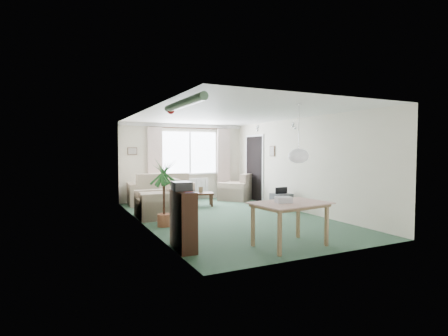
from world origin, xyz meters
name	(u,v)px	position (x,y,z in m)	size (l,w,h in m)	color
ground	(230,217)	(0.00, 0.00, 0.00)	(6.50, 6.50, 0.00)	#2D4B38
window	(190,153)	(0.20, 3.23, 1.50)	(1.80, 0.03, 1.30)	white
curtain_rod	(190,128)	(0.20, 3.15, 2.27)	(2.60, 0.03, 0.03)	black
curtain_left	(155,160)	(-0.95, 3.13, 1.27)	(0.45, 0.08, 2.00)	beige
curtain_right	(224,159)	(1.35, 3.13, 1.27)	(0.45, 0.08, 2.00)	beige
radiator	(190,187)	(0.20, 3.19, 0.40)	(1.20, 0.10, 0.55)	white
doorway	(255,168)	(1.99, 2.20, 1.00)	(0.03, 0.95, 2.00)	black
pendant_lamp	(299,156)	(0.20, -2.30, 1.48)	(0.36, 0.36, 0.36)	white
tinsel_garland	(184,103)	(-1.92, -2.30, 2.28)	(1.60, 1.60, 0.12)	#196626
bauble_cluster_a	(258,126)	(1.30, 0.90, 2.22)	(0.20, 0.20, 0.20)	silver
bauble_cluster_b	(294,124)	(1.60, -0.30, 2.22)	(0.20, 0.20, 0.20)	silver
wall_picture_back	(132,151)	(-1.60, 3.23, 1.55)	(0.28, 0.03, 0.22)	brown
wall_picture_right	(272,151)	(1.98, 1.20, 1.55)	(0.03, 0.24, 0.30)	brown
sofa	(160,188)	(-0.89, 2.75, 0.46)	(1.84, 0.97, 0.92)	#C7B696
armchair_corner	(236,187)	(1.48, 2.50, 0.42)	(0.93, 0.88, 0.83)	tan
armchair_left	(158,198)	(-1.50, 0.76, 0.45)	(1.00, 0.95, 0.90)	beige
coffee_table	(198,199)	(-0.05, 1.89, 0.19)	(0.84, 0.47, 0.38)	black
photo_frame	(201,190)	(0.02, 1.86, 0.46)	(0.12, 0.02, 0.16)	brown
bookshelf	(183,220)	(-1.84, -2.02, 0.47)	(0.26, 0.77, 0.94)	black
hifi_box	(182,186)	(-1.84, -1.96, 1.01)	(0.28, 0.35, 0.14)	#313135
houseplant	(164,193)	(-1.65, -0.26, 0.69)	(0.59, 0.59, 1.38)	#22642B
dining_table	(290,225)	(-0.20, -2.60, 0.35)	(1.13, 0.75, 0.70)	tan
gift_box	(284,200)	(-0.31, -2.58, 0.76)	(0.25, 0.18, 0.12)	silver
tv_cube	(281,202)	(1.70, 0.34, 0.22)	(0.44, 0.48, 0.44)	#414046
pet_bed	(272,206)	(1.65, 0.68, 0.06)	(0.62, 0.62, 0.12)	navy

